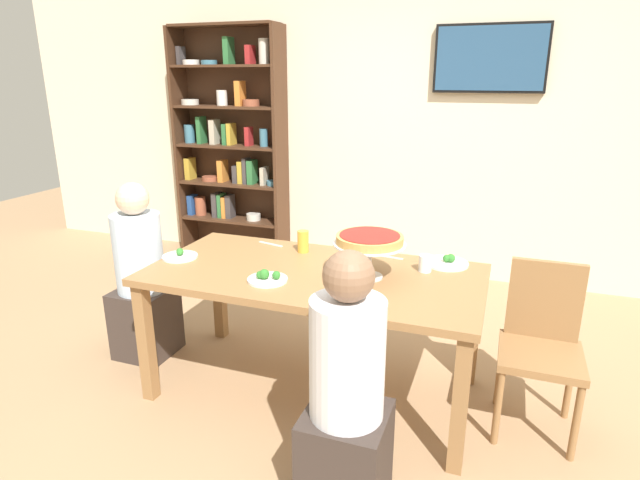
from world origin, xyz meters
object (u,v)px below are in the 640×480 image
at_px(dining_table, 314,285).
at_px(bookshelf, 230,146).
at_px(deep_dish_pizza_stand, 370,242).
at_px(cutlery_knife_near, 271,244).
at_px(diner_near_right, 346,405).
at_px(salad_plate_near_diner, 447,262).
at_px(salad_plate_far_diner, 268,278).
at_px(diner_head_west, 142,284).
at_px(cutlery_fork_far, 388,257).
at_px(cutlery_fork_near, 363,305).
at_px(chair_head_east, 541,340).
at_px(water_glass_clear_near, 425,263).
at_px(cutlery_knife_far, 356,254).
at_px(television, 490,58).
at_px(beer_glass_amber_tall, 303,241).
at_px(salad_plate_spare, 180,256).

distance_m(dining_table, bookshelf, 2.63).
relative_size(deep_dish_pizza_stand, cutlery_knife_near, 2.11).
distance_m(dining_table, diner_near_right, 0.89).
distance_m(diner_near_right, salad_plate_near_diner, 1.17).
xyz_separation_m(diner_near_right, cutlery_knife_near, (-0.85, 1.11, 0.25)).
height_order(salad_plate_far_diner, cutlery_knife_near, salad_plate_far_diner).
bearing_deg(deep_dish_pizza_stand, bookshelf, 133.99).
distance_m(diner_head_west, cutlery_fork_far, 1.57).
bearing_deg(dining_table, diner_head_west, 179.08).
distance_m(dining_table, cutlery_fork_near, 0.51).
distance_m(chair_head_east, water_glass_clear_near, 0.70).
relative_size(salad_plate_near_diner, cutlery_fork_far, 1.39).
bearing_deg(water_glass_clear_near, diner_near_right, -98.55).
bearing_deg(cutlery_knife_far, television, -103.94).
height_order(diner_near_right, cutlery_fork_far, diner_near_right).
bearing_deg(beer_glass_amber_tall, deep_dish_pizza_stand, -29.55).
relative_size(diner_head_west, water_glass_clear_near, 12.59).
bearing_deg(water_glass_clear_near, dining_table, -159.95).
distance_m(chair_head_east, deep_dish_pizza_stand, 1.00).
bearing_deg(cutlery_fork_near, salad_plate_far_diner, 177.29).
xyz_separation_m(television, diner_near_right, (-0.29, -2.87, -1.40)).
height_order(deep_dish_pizza_stand, cutlery_fork_far, deep_dish_pizza_stand).
relative_size(salad_plate_near_diner, cutlery_knife_near, 1.39).
bearing_deg(bookshelf, diner_head_west, -77.52).
bearing_deg(salad_plate_near_diner, television, 88.43).
bearing_deg(salad_plate_near_diner, water_glass_clear_near, -122.96).
relative_size(bookshelf, cutlery_knife_far, 12.29).
distance_m(deep_dish_pizza_stand, cutlery_fork_far, 0.40).
bearing_deg(cutlery_knife_far, salad_plate_near_diner, -173.98).
relative_size(bookshelf, salad_plate_near_diner, 8.86).
relative_size(deep_dish_pizza_stand, salad_plate_spare, 1.86).
bearing_deg(cutlery_fork_far, chair_head_east, 170.95).
bearing_deg(salad_plate_near_diner, cutlery_fork_far, 178.97).
xyz_separation_m(bookshelf, chair_head_east, (2.82, -1.90, -0.62)).
distance_m(salad_plate_near_diner, beer_glass_amber_tall, 0.85).
bearing_deg(cutlery_fork_far, salad_plate_far_diner, 56.50).
height_order(television, salad_plate_spare, television).
bearing_deg(cutlery_knife_far, diner_near_right, 108.87).
relative_size(bookshelf, cutlery_fork_far, 12.29).
height_order(deep_dish_pizza_stand, cutlery_knife_far, deep_dish_pizza_stand).
height_order(diner_near_right, cutlery_knife_near, diner_near_right).
relative_size(television, water_glass_clear_near, 9.59).
distance_m(salad_plate_spare, cutlery_fork_far, 1.23).
bearing_deg(cutlery_knife_near, cutlery_knife_far, -167.26).
distance_m(salad_plate_near_diner, salad_plate_far_diner, 1.02).
bearing_deg(beer_glass_amber_tall, dining_table, -58.35).
height_order(dining_table, deep_dish_pizza_stand, deep_dish_pizza_stand).
xyz_separation_m(beer_glass_amber_tall, cutlery_fork_far, (0.51, 0.08, -0.06)).
xyz_separation_m(television, salad_plate_spare, (-1.53, -2.17, -1.14)).
bearing_deg(salad_plate_far_diner, television, 69.00).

